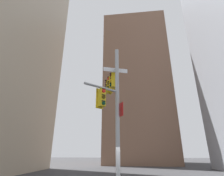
% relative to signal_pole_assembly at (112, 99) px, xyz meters
% --- Properties ---
extents(building_mid_block, '(13.37, 13.37, 31.59)m').
position_rel_signal_pole_assembly_xyz_m(building_mid_block, '(2.43, 26.94, 10.47)').
color(building_mid_block, brown).
rests_on(building_mid_block, ground).
extents(signal_pole_assembly, '(2.29, 3.77, 8.57)m').
position_rel_signal_pole_assembly_xyz_m(signal_pole_assembly, '(0.00, 0.00, 0.00)').
color(signal_pole_assembly, '#9EA0A3').
rests_on(signal_pole_assembly, ground).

